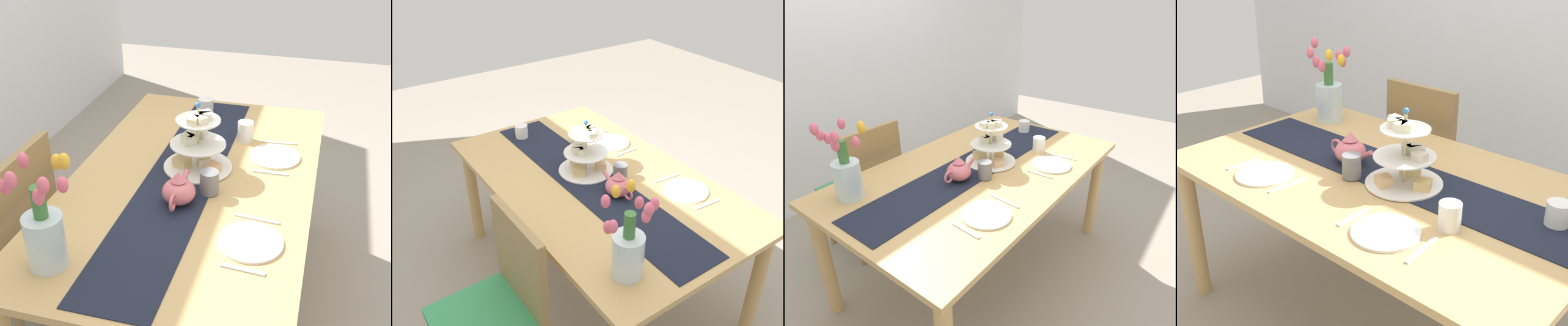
% 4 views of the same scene
% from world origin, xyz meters
% --- Properties ---
extents(ground_plane, '(8.00, 8.00, 0.00)m').
position_xyz_m(ground_plane, '(0.00, 0.00, 0.00)').
color(ground_plane, gray).
extents(dining_table, '(1.71, 1.01, 0.72)m').
position_xyz_m(dining_table, '(0.00, 0.00, 0.63)').
color(dining_table, tan).
rests_on(dining_table, ground_plane).
extents(chair_left, '(0.43, 0.43, 0.91)m').
position_xyz_m(chair_left, '(-0.29, 0.73, 0.50)').
color(chair_left, olive).
rests_on(chair_left, ground_plane).
extents(table_runner, '(1.63, 0.29, 0.00)m').
position_xyz_m(table_runner, '(0.00, 0.04, 0.73)').
color(table_runner, black).
rests_on(table_runner, dining_table).
extents(tiered_cake_stand, '(0.30, 0.30, 0.30)m').
position_xyz_m(tiered_cake_stand, '(0.10, 0.00, 0.83)').
color(tiered_cake_stand, beige).
rests_on(tiered_cake_stand, table_runner).
extents(teapot, '(0.24, 0.13, 0.14)m').
position_xyz_m(teapot, '(-0.19, 0.00, 0.78)').
color(teapot, '#D66B75').
rests_on(teapot, table_runner).
extents(tulip_vase, '(0.25, 0.22, 0.41)m').
position_xyz_m(tulip_vase, '(-0.64, 0.31, 0.87)').
color(tulip_vase, silver).
rests_on(tulip_vase, dining_table).
extents(cream_jug, '(0.08, 0.08, 0.08)m').
position_xyz_m(cream_jug, '(0.66, 0.11, 0.77)').
color(cream_jug, white).
rests_on(cream_jug, dining_table).
extents(dinner_plate_left, '(0.23, 0.23, 0.01)m').
position_xyz_m(dinner_plate_left, '(-0.36, -0.31, 0.73)').
color(dinner_plate_left, white).
rests_on(dinner_plate_left, dining_table).
extents(fork_left, '(0.03, 0.15, 0.01)m').
position_xyz_m(fork_left, '(-0.50, -0.31, 0.73)').
color(fork_left, silver).
rests_on(fork_left, dining_table).
extents(knife_left, '(0.03, 0.17, 0.01)m').
position_xyz_m(knife_left, '(-0.21, -0.31, 0.73)').
color(knife_left, silver).
rests_on(knife_left, dining_table).
extents(dinner_plate_right, '(0.23, 0.23, 0.01)m').
position_xyz_m(dinner_plate_right, '(0.28, -0.31, 0.73)').
color(dinner_plate_right, white).
rests_on(dinner_plate_right, dining_table).
extents(fork_right, '(0.02, 0.15, 0.01)m').
position_xyz_m(fork_right, '(0.14, -0.31, 0.73)').
color(fork_right, silver).
rests_on(fork_right, dining_table).
extents(knife_right, '(0.03, 0.17, 0.01)m').
position_xyz_m(knife_right, '(0.43, -0.31, 0.73)').
color(knife_right, silver).
rests_on(knife_right, dining_table).
extents(mug_grey, '(0.08, 0.08, 0.09)m').
position_xyz_m(mug_grey, '(-0.08, -0.10, 0.78)').
color(mug_grey, slate).
rests_on(mug_grey, table_runner).
extents(mug_white_text, '(0.08, 0.08, 0.09)m').
position_xyz_m(mug_white_text, '(0.42, -0.15, 0.77)').
color(mug_white_text, white).
rests_on(mug_white_text, dining_table).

